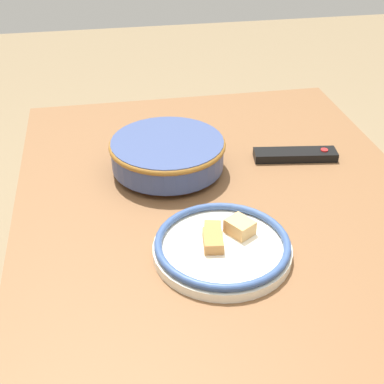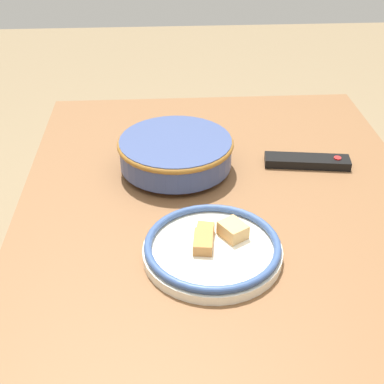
{
  "view_description": "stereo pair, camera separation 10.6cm",
  "coord_description": "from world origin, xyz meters",
  "views": [
    {
      "loc": [
        0.8,
        -0.23,
        1.37
      ],
      "look_at": [
        -0.07,
        -0.07,
        0.79
      ],
      "focal_mm": 50.0,
      "sensor_mm": 36.0,
      "label": 1
    },
    {
      "loc": [
        0.81,
        -0.12,
        1.37
      ],
      "look_at": [
        -0.07,
        -0.07,
        0.79
      ],
      "focal_mm": 50.0,
      "sensor_mm": 36.0,
      "label": 2
    }
  ],
  "objects": [
    {
      "name": "food_plate",
      "position": [
        0.08,
        -0.04,
        0.77
      ],
      "size": [
        0.25,
        0.25,
        0.05
      ],
      "color": "silver",
      "rests_on": "dining_table"
    },
    {
      "name": "noodle_bowl",
      "position": [
        -0.22,
        -0.09,
        0.8
      ],
      "size": [
        0.26,
        0.26,
        0.08
      ],
      "color": "#384775",
      "rests_on": "dining_table"
    },
    {
      "name": "tv_remote",
      "position": [
        -0.23,
        0.21,
        0.77
      ],
      "size": [
        0.07,
        0.2,
        0.02
      ],
      "rotation": [
        0.0,
        0.0,
        6.14
      ],
      "color": "black",
      "rests_on": "dining_table"
    },
    {
      "name": "dining_table",
      "position": [
        0.0,
        0.0,
        0.66
      ],
      "size": [
        1.25,
        0.85,
        0.76
      ],
      "color": "brown",
      "rests_on": "ground_plane"
    }
  ]
}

